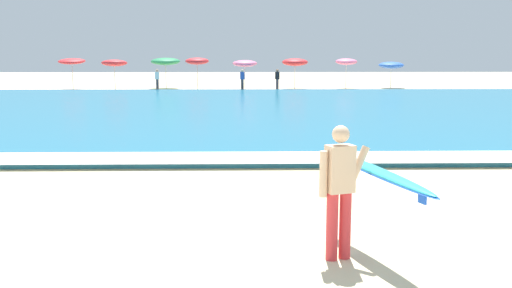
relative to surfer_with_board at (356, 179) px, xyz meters
The scene contains 15 objects.
ground_plane 3.85m from the surfer_with_board, behind, with size 160.00×160.00×0.00m, color beige.
sea 20.12m from the surfer_with_board, 100.58° to the left, with size 120.00×28.00×0.14m, color teal.
surf_foam 7.40m from the surfer_with_board, 120.13° to the left, with size 120.00×1.59×0.01m, color white.
surfer_with_board is the anchor object (origin of this frame).
beach_umbrella_0 39.33m from the surfer_with_board, 111.79° to the left, with size 2.02×2.05×2.43m.
beach_umbrella_1 37.70m from the surfer_with_board, 107.35° to the left, with size 1.93×1.94×2.29m.
beach_umbrella_2 38.33m from the surfer_with_board, 101.42° to the left, with size 2.28×2.30×2.44m.
beach_umbrella_3 35.88m from the surfer_with_board, 97.91° to the left, with size 1.76×1.78×2.43m.
beach_umbrella_4 35.54m from the surfer_with_board, 92.18° to the left, with size 1.85×1.87×2.27m.
beach_umbrella_5 36.95m from the surfer_with_board, 86.03° to the left, with size 2.01×2.03×2.38m.
beach_umbrella_6 37.66m from the surfer_with_board, 79.89° to the left, with size 1.71×1.73×2.38m.
beach_umbrella_7 39.11m from the surfer_with_board, 74.68° to the left, with size 1.99×2.01×2.11m.
beachgoer_near_row_left 34.07m from the surfer_with_board, 92.59° to the left, with size 0.32×0.20×1.58m.
beachgoer_near_row_mid 35.04m from the surfer_with_board, 102.78° to the left, with size 0.32×0.20×1.58m.
beachgoer_near_row_right 34.35m from the surfer_with_board, 88.27° to the left, with size 0.32×0.20×1.58m.
Camera 1 is at (2.27, -6.46, 2.59)m, focal length 39.16 mm.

